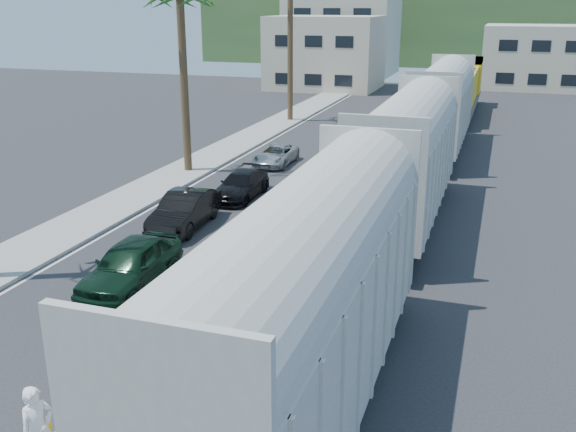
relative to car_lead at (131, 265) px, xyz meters
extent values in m
plane|color=#28282B|center=(2.89, -7.03, -0.84)|extent=(140.00, 140.00, 0.00)
cube|color=gray|center=(-5.61, 17.97, -0.76)|extent=(3.00, 90.00, 0.15)
cube|color=black|center=(7.17, 20.97, -0.81)|extent=(0.12, 100.00, 0.06)
cube|color=black|center=(8.61, 20.97, -0.81)|extent=(0.12, 100.00, 0.06)
cube|color=gray|center=(2.89, 12.97, -0.76)|extent=(0.45, 60.00, 0.15)
cylinder|color=yellow|center=(2.89, -8.03, -0.34)|extent=(0.10, 0.10, 0.70)
cylinder|color=yellow|center=(2.89, -5.03, -0.34)|extent=(0.10, 0.10, 0.70)
cylinder|color=yellow|center=(2.89, -2.03, -0.34)|extent=(0.10, 0.10, 0.70)
cylinder|color=yellow|center=(2.89, 0.97, -0.34)|extent=(0.10, 0.10, 0.70)
cylinder|color=yellow|center=(2.89, 3.97, -0.34)|extent=(0.10, 0.10, 0.70)
cylinder|color=yellow|center=(2.89, 6.97, -0.34)|extent=(0.10, 0.10, 0.70)
cylinder|color=yellow|center=(2.89, 9.97, -0.34)|extent=(0.10, 0.10, 0.70)
cylinder|color=yellow|center=(2.89, 12.97, -0.34)|extent=(0.10, 0.10, 0.70)
cylinder|color=yellow|center=(2.89, 15.97, -0.34)|extent=(0.10, 0.10, 0.70)
cylinder|color=yellow|center=(2.89, 18.97, -0.34)|extent=(0.10, 0.10, 0.70)
cylinder|color=yellow|center=(2.89, 21.97, -0.34)|extent=(0.10, 0.10, 0.70)
cylinder|color=yellow|center=(2.89, 24.97, -0.34)|extent=(0.10, 0.10, 0.70)
cylinder|color=yellow|center=(2.89, 27.97, -0.34)|extent=(0.10, 0.10, 0.70)
cylinder|color=yellow|center=(2.89, 30.97, -0.34)|extent=(0.10, 0.10, 0.70)
cylinder|color=yellow|center=(2.89, 33.97, -0.34)|extent=(0.10, 0.10, 0.70)
cube|color=silver|center=(-3.91, 17.97, -0.83)|extent=(0.12, 90.00, 0.01)
cube|color=silver|center=(5.39, 17.97, -0.83)|extent=(0.12, 90.00, 0.01)
cube|color=#AFADA0|center=(7.89, -5.33, 1.86)|extent=(3.00, 12.88, 3.40)
cylinder|color=#AFADA0|center=(7.89, -5.33, 3.56)|extent=(2.90, 12.58, 2.90)
cube|color=black|center=(7.89, -5.33, -0.34)|extent=(2.60, 12.88, 1.00)
cube|color=#AFADA0|center=(7.89, 9.67, 1.86)|extent=(3.00, 12.88, 3.40)
cylinder|color=#AFADA0|center=(7.89, 9.67, 3.56)|extent=(2.90, 12.58, 2.90)
cube|color=black|center=(7.89, 9.67, -0.34)|extent=(2.60, 12.88, 1.00)
cube|color=#AFADA0|center=(7.89, 24.67, 1.86)|extent=(3.00, 12.88, 3.40)
cylinder|color=#AFADA0|center=(7.89, 24.67, 3.56)|extent=(2.90, 12.58, 2.90)
cube|color=black|center=(7.89, 24.67, -0.34)|extent=(2.60, 12.88, 1.00)
cube|color=#4C4C4F|center=(7.89, 40.67, 0.21)|extent=(3.00, 17.00, 0.50)
cube|color=orange|center=(7.89, 39.67, 1.76)|extent=(2.70, 12.24, 2.60)
cube|color=orange|center=(7.89, 46.45, 2.06)|extent=(3.00, 3.74, 3.20)
cube|color=black|center=(7.89, 40.67, -0.39)|extent=(2.60, 13.60, 0.90)
cylinder|color=brown|center=(-5.41, 14.97, 4.16)|extent=(0.44, 0.44, 10.00)
cylinder|color=brown|center=(-5.11, 32.97, 5.16)|extent=(0.44, 0.44, 12.00)
cube|color=#B9AD93|center=(-8.11, 54.97, 3.16)|extent=(12.00, 10.00, 8.00)
cube|color=#B9AD93|center=(-10.11, 70.97, 4.16)|extent=(14.00, 12.00, 10.00)
cube|color=#B9AD93|center=(14.89, 62.97, 2.66)|extent=(12.00, 10.00, 7.00)
cube|color=#385628|center=(2.89, 92.97, 5.16)|extent=(80.00, 20.00, 12.00)
imported|color=black|center=(0.00, 0.00, 0.00)|extent=(2.29, 5.03, 1.67)
imported|color=black|center=(-1.10, 6.15, -0.05)|extent=(2.26, 4.99, 1.58)
imported|color=black|center=(-0.53, 11.17, -0.19)|extent=(1.88, 4.50, 1.30)
imported|color=#B2B5B8|center=(-1.21, 18.35, -0.25)|extent=(2.08, 4.28, 1.17)
imported|color=white|center=(3.62, -9.15, 0.65)|extent=(0.99, 0.91, 1.86)
camera|label=1|loc=(11.53, -17.56, 8.51)|focal=40.00mm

